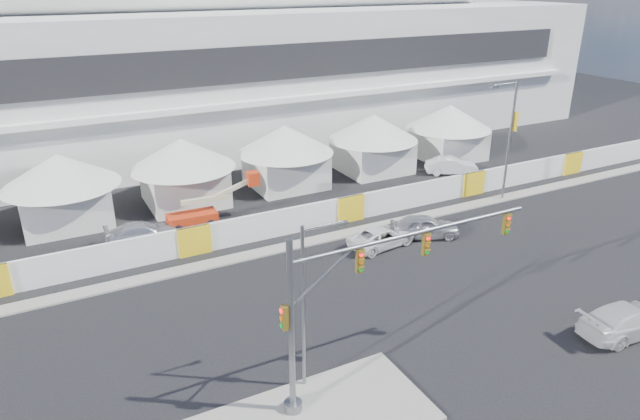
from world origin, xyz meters
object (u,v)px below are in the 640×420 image
pickup_curb (382,237)px  boom_lift (201,213)px  sedan_silver (424,226)px  streetlight_median (307,297)px  lot_car_a (451,166)px  lot_car_c (142,233)px  traffic_mast (346,303)px  streetlight_curb (509,133)px  pickup_near (628,319)px

pickup_curb → boom_lift: 13.51m
sedan_silver → streetlight_median: 18.12m
pickup_curb → lot_car_a: bearing=-63.3°
streetlight_median → lot_car_c: bearing=100.7°
boom_lift → streetlight_median: bearing=-90.3°
traffic_mast → boom_lift: 21.29m
lot_car_a → traffic_mast: size_ratio=0.39×
streetlight_median → streetlight_curb: size_ratio=0.80×
pickup_curb → streetlight_curb: streetlight_curb is taller
pickup_curb → streetlight_curb: 14.71m
pickup_near → lot_car_a: size_ratio=1.17×
pickup_near → boom_lift: boom_lift is taller
pickup_curb → streetlight_median: bearing=126.0°
streetlight_median → lot_car_a: bearing=39.1°
pickup_curb → pickup_near: pickup_near is taller
pickup_near → boom_lift: (-15.55, 23.70, 0.15)m
streetlight_median → pickup_curb: bearing=44.0°
streetlight_median → boom_lift: size_ratio=1.10×
sedan_silver → lot_car_c: size_ratio=0.99×
streetlight_median → boom_lift: bearing=87.3°
pickup_near → streetlight_curb: streetlight_curb is taller
lot_car_a → lot_car_c: 28.74m
pickup_near → lot_car_a: pickup_near is taller
pickup_near → boom_lift: size_ratio=0.79×
sedan_silver → pickup_near: (2.11, -14.38, -0.01)m
sedan_silver → pickup_near: 14.53m
streetlight_curb → boom_lift: streetlight_curb is taller
streetlight_curb → boom_lift: size_ratio=1.39×
pickup_curb → pickup_near: bearing=-167.1°
lot_car_a → sedan_silver: bearing=161.8°
pickup_near → streetlight_median: 17.40m
sedan_silver → boom_lift: size_ratio=0.68×
pickup_near → traffic_mast: size_ratio=0.46×
pickup_curb → lot_car_c: bearing=52.3°
lot_car_c → lot_car_a: bearing=-84.7°
pickup_curb → lot_car_a: 17.31m
pickup_curb → pickup_near: size_ratio=0.88×
boom_lift → streetlight_curb: bearing=-12.7°
sedan_silver → streetlight_median: bearing=148.8°
pickup_near → traffic_mast: (-15.33, 2.75, 3.88)m
streetlight_curb → pickup_near: bearing=-114.7°
sedan_silver → traffic_mast: traffic_mast is taller
lot_car_a → traffic_mast: (-24.00, -21.70, 3.91)m
sedan_silver → boom_lift: 16.36m
sedan_silver → lot_car_a: sedan_silver is taller
streetlight_median → boom_lift: (0.94, 19.67, -3.68)m
lot_car_c → streetlight_median: bearing=-167.3°
streetlight_curb → pickup_curb: bearing=-168.6°
boom_lift → pickup_near: bearing=-54.3°
lot_car_a → traffic_mast: bearing=160.9°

